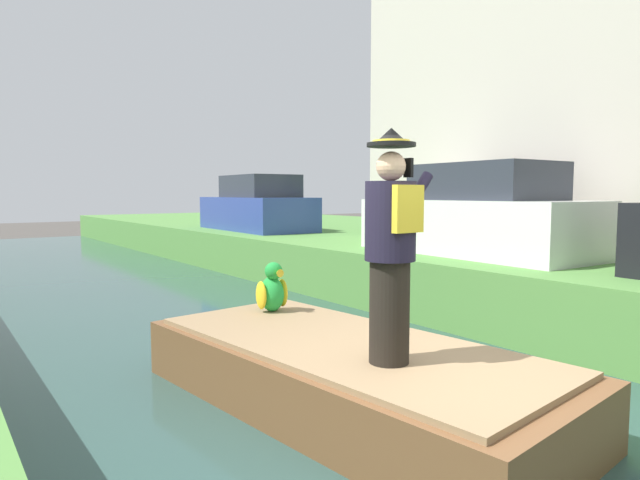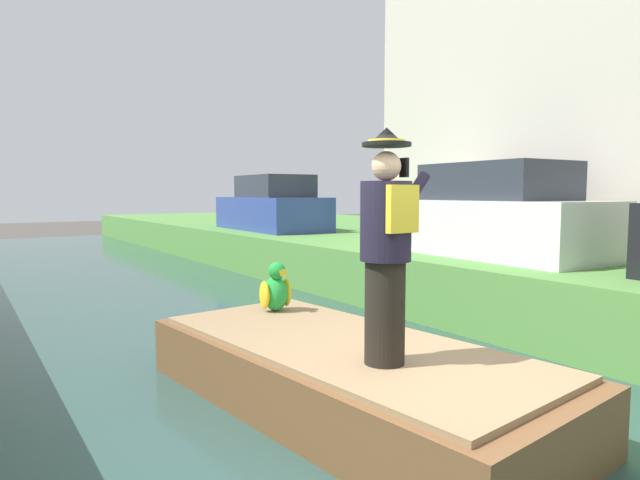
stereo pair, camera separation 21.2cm
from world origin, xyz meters
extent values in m
plane|color=#4C4742|center=(0.00, 0.00, 0.00)|extent=(80.00, 80.00, 0.00)
cube|color=#2D4C47|center=(0.00, 0.00, 0.05)|extent=(5.63, 48.00, 0.10)
cube|color=brown|center=(0.00, 1.14, 0.38)|extent=(2.23, 4.37, 0.56)
cube|color=#997A56|center=(0.00, 1.14, 0.69)|extent=(2.05, 4.02, 0.05)
cylinder|color=black|center=(-0.12, 0.44, 1.12)|extent=(0.32, 0.32, 0.82)
cylinder|color=black|center=(-0.12, 0.44, 1.84)|extent=(0.40, 0.40, 0.62)
cube|color=gold|center=(-0.12, 0.25, 1.94)|extent=(0.28, 0.06, 0.36)
sphere|color=#DBA884|center=(-0.12, 0.44, 2.27)|extent=(0.23, 0.23, 0.23)
cylinder|color=black|center=(-0.12, 0.44, 2.43)|extent=(0.38, 0.38, 0.03)
cone|color=black|center=(-0.12, 0.44, 2.50)|extent=(0.26, 0.26, 0.12)
cylinder|color=gold|center=(-0.12, 0.44, 2.46)|extent=(0.29, 0.29, 0.02)
cylinder|color=black|center=(0.10, 0.40, 2.02)|extent=(0.38, 0.09, 0.43)
cube|color=black|center=(0.01, 0.38, 2.26)|extent=(0.03, 0.08, 0.15)
ellipsoid|color=green|center=(0.11, 2.62, 0.91)|extent=(0.26, 0.32, 0.40)
sphere|color=green|center=(0.11, 2.58, 1.18)|extent=(0.20, 0.20, 0.20)
cone|color=yellow|center=(0.11, 2.48, 1.17)|extent=(0.09, 0.09, 0.09)
ellipsoid|color=yellow|center=(-0.03, 2.62, 0.91)|extent=(0.08, 0.20, 0.32)
ellipsoid|color=yellow|center=(0.25, 2.62, 0.91)|extent=(0.08, 0.20, 0.32)
cube|color=white|center=(4.43, 3.18, 1.49)|extent=(1.91, 4.08, 0.90)
cube|color=#2D333D|center=(4.43, 2.98, 2.24)|extent=(1.56, 2.27, 0.60)
cube|color=#2D4293|center=(4.43, 10.56, 1.49)|extent=(1.87, 4.07, 0.90)
cube|color=#2D333D|center=(4.43, 10.36, 2.24)|extent=(1.54, 2.26, 0.60)
camera|label=1|loc=(-3.07, -2.66, 2.06)|focal=30.62mm
camera|label=2|loc=(-2.90, -2.78, 2.06)|focal=30.62mm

